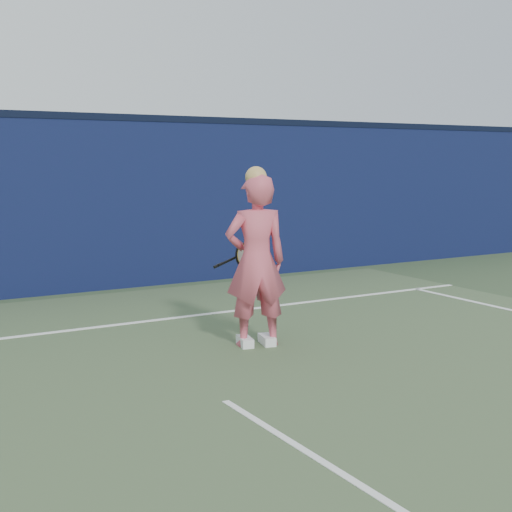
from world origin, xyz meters
TOP-DOWN VIEW (x-y plane):
  - ground at (0.00, 0.00)m, footprint 80.00×80.00m
  - backstop_wall at (0.00, 6.50)m, footprint 24.00×0.40m
  - wall_cap at (0.00, 6.50)m, footprint 24.00×0.42m
  - player at (1.10, 2.40)m, footprint 0.73×0.56m
  - racket at (1.19, 2.88)m, footprint 0.52×0.15m
  - court_lines at (0.00, -0.33)m, footprint 11.00×12.04m

SIDE VIEW (x-z plane):
  - ground at x=0.00m, z-range 0.00..0.00m
  - court_lines at x=0.00m, z-range 0.01..0.01m
  - racket at x=1.19m, z-range 0.75..1.02m
  - player at x=1.10m, z-range -0.03..1.83m
  - backstop_wall at x=0.00m, z-range 0.00..2.50m
  - wall_cap at x=0.00m, z-range 2.50..2.60m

